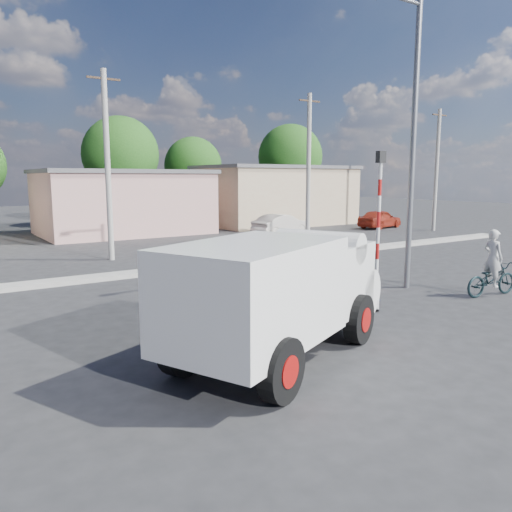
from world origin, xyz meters
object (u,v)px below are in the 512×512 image
truck (284,290)px  cyclist (492,268)px  traffic_pole (379,209)px  bicycle (491,279)px  streetlight (410,132)px  car_red (380,219)px  car_cream (281,225)px

truck → cyclist: truck is taller
cyclist → traffic_pole: (-2.29, 2.49, 1.73)m
truck → bicycle: (8.30, 0.61, -0.82)m
streetlight → traffic_pole: bearing=162.3°
car_red → traffic_pole: (-15.05, -13.70, 1.94)m
truck → streetlight: 8.32m
bicycle → car_cream: car_cream is taller
truck → bicycle: truck is taller
car_red → truck: bearing=117.9°
bicycle → car_red: (12.76, 16.19, 0.14)m
cyclist → traffic_pole: size_ratio=0.40×
bicycle → car_red: 20.62m
bicycle → cyclist: (0.00, 0.00, 0.35)m
streetlight → car_red: bearing=44.8°
bicycle → car_red: bearing=-30.2°
car_red → bicycle: bearing=131.1°
car_red → streetlight: 20.34m
car_cream → bicycle: bearing=155.1°
truck → car_red: bearing=14.5°
cyclist → car_cream: cyclist is taller
cyclist → traffic_pole: bearing=50.7°
truck → cyclist: 8.33m
car_red → streetlight: size_ratio=0.43×
truck → streetlight: (6.95, 2.80, 3.62)m
traffic_pole → bicycle: bearing=-47.4°
car_red → cyclist: bearing=131.1°
cyclist → traffic_pole: traffic_pole is taller
car_cream → car_red: car_cream is taller
truck → car_red: truck is taller
traffic_pole → streetlight: bearing=-17.7°
bicycle → streetlight: size_ratio=0.22×
car_cream → cyclist: bearing=155.1°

